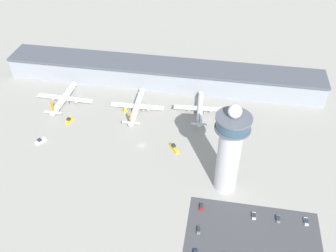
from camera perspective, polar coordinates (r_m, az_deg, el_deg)
The scene contains 16 objects.
ground_plane at distance 228.57m, azimuth -4.01°, elevation -3.03°, with size 1000.00×1000.00×0.00m, color #9E9B93.
terminal_building at distance 278.33m, azimuth -0.82°, elevation 7.89°, with size 230.46×25.00×16.96m.
control_tower at distance 188.43m, azimuth 9.37°, elevation -3.50°, with size 17.45×17.45×53.96m.
parking_lot_surface at distance 189.50m, azimuth 12.82°, elevation -16.31°, with size 64.00×40.00×0.01m, color #424247.
airplane_gate_alpha at distance 269.41m, azimuth -15.54°, elevation 4.12°, with size 40.46×36.87×13.87m.
airplane_gate_bravo at distance 253.40m, azimuth -4.77°, elevation 3.03°, with size 36.86×38.86×12.96m.
airplane_gate_charlie at distance 251.21m, azimuth 4.91°, elevation 2.69°, with size 35.72×36.17×12.08m.
service_truck_catering at distance 254.22m, azimuth -14.80°, elevation 0.89°, with size 3.39×7.13×2.83m.
service_truck_fuel at distance 258.21m, azimuth -6.57°, elevation 2.79°, with size 4.75×8.07×3.05m.
service_truck_baggage at distance 225.18m, azimuth 0.93°, elevation -3.34°, with size 6.70×7.86×3.02m.
service_truck_water at distance 243.25m, azimuth -18.85°, elevation -2.14°, with size 5.77×7.28×2.43m.
car_blue_compact at distance 198.50m, azimuth 16.44°, elevation -13.41°, with size 1.87×4.57×1.51m.
car_yellow_taxi at distance 196.80m, azimuth 12.97°, elevation -13.18°, with size 1.86×4.39×1.39m.
car_grey_coupe at distance 196.11m, azimuth 5.13°, elevation -12.17°, with size 1.79×4.27×1.57m.
car_maroon_suv at distance 201.84m, azimuth 20.31°, elevation -13.47°, with size 1.92×4.70×1.38m.
car_white_wagon at distance 187.66m, azimuth 4.73°, elevation -15.51°, with size 1.79×4.59×1.42m.
Camera 1 is at (44.58, -163.46, 153.41)m, focal length 40.00 mm.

